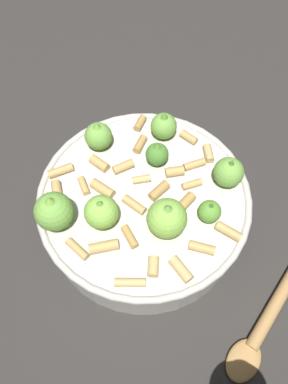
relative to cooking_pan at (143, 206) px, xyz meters
name	(u,v)px	position (x,y,z in m)	size (l,w,h in m)	color
ground_plane	(144,220)	(0.00, 0.00, -0.04)	(2.40, 2.40, 0.00)	#2D2B28
cooking_pan	(143,206)	(0.00, 0.00, 0.00)	(0.27, 0.27, 0.12)	beige
wooden_spoon	(271,313)	(0.20, -0.01, -0.04)	(0.04, 0.21, 0.02)	#B2844C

